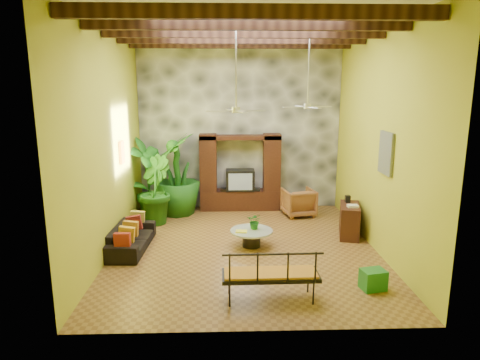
{
  "coord_description": "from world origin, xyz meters",
  "views": [
    {
      "loc": [
        -0.42,
        -9.41,
        3.7
      ],
      "look_at": [
        -0.1,
        0.2,
        1.57
      ],
      "focal_mm": 32.0,
      "sensor_mm": 36.0,
      "label": 1
    }
  ],
  "objects_px": {
    "tall_plant_c": "(177,174)",
    "ceiling_fan_front": "(236,100)",
    "wicker_armchair": "(299,202)",
    "side_console": "(349,221)",
    "green_bin": "(373,280)",
    "tall_plant_a": "(148,178)",
    "iron_bench": "(271,273)",
    "entertainment_center": "(240,178)",
    "coffee_table": "(251,236)",
    "tall_plant_b": "(154,190)",
    "sofa": "(131,238)",
    "ceiling_fan_back": "(308,98)"
  },
  "relations": [
    {
      "from": "ceiling_fan_back",
      "to": "tall_plant_a",
      "type": "relative_size",
      "value": 0.82
    },
    {
      "from": "ceiling_fan_front",
      "to": "tall_plant_c",
      "type": "relative_size",
      "value": 0.78
    },
    {
      "from": "tall_plant_b",
      "to": "tall_plant_c",
      "type": "distance_m",
      "value": 1.0
    },
    {
      "from": "ceiling_fan_front",
      "to": "iron_bench",
      "type": "bearing_deg",
      "value": -75.96
    },
    {
      "from": "sofa",
      "to": "tall_plant_c",
      "type": "height_order",
      "value": "tall_plant_c"
    },
    {
      "from": "ceiling_fan_back",
      "to": "tall_plant_a",
      "type": "bearing_deg",
      "value": 162.81
    },
    {
      "from": "ceiling_fan_back",
      "to": "ceiling_fan_front",
      "type": "bearing_deg",
      "value": -138.37
    },
    {
      "from": "ceiling_fan_front",
      "to": "entertainment_center",
      "type": "bearing_deg",
      "value": 86.76
    },
    {
      "from": "tall_plant_a",
      "to": "tall_plant_b",
      "type": "bearing_deg",
      "value": -65.24
    },
    {
      "from": "ceiling_fan_back",
      "to": "wicker_armchair",
      "type": "xyz_separation_m",
      "value": [
        0.07,
        1.25,
        -3.01
      ]
    },
    {
      "from": "coffee_table",
      "to": "iron_bench",
      "type": "relative_size",
      "value": 0.58
    },
    {
      "from": "entertainment_center",
      "to": "iron_bench",
      "type": "xyz_separation_m",
      "value": [
        0.34,
        -5.71,
        -0.44
      ]
    },
    {
      "from": "green_bin",
      "to": "sofa",
      "type": "bearing_deg",
      "value": 156.3
    },
    {
      "from": "coffee_table",
      "to": "side_console",
      "type": "height_order",
      "value": "side_console"
    },
    {
      "from": "entertainment_center",
      "to": "coffee_table",
      "type": "height_order",
      "value": "entertainment_center"
    },
    {
      "from": "ceiling_fan_front",
      "to": "wicker_armchair",
      "type": "height_order",
      "value": "ceiling_fan_front"
    },
    {
      "from": "iron_bench",
      "to": "green_bin",
      "type": "height_order",
      "value": "iron_bench"
    },
    {
      "from": "ceiling_fan_front",
      "to": "side_console",
      "type": "relative_size",
      "value": 1.85
    },
    {
      "from": "green_bin",
      "to": "entertainment_center",
      "type": "bearing_deg",
      "value": 113.27
    },
    {
      "from": "entertainment_center",
      "to": "tall_plant_a",
      "type": "bearing_deg",
      "value": -166.8
    },
    {
      "from": "coffee_table",
      "to": "tall_plant_c",
      "type": "bearing_deg",
      "value": 126.81
    },
    {
      "from": "tall_plant_a",
      "to": "iron_bench",
      "type": "distance_m",
      "value": 5.94
    },
    {
      "from": "ceiling_fan_back",
      "to": "green_bin",
      "type": "bearing_deg",
      "value": -78.52
    },
    {
      "from": "tall_plant_a",
      "to": "iron_bench",
      "type": "relative_size",
      "value": 1.34
    },
    {
      "from": "entertainment_center",
      "to": "tall_plant_c",
      "type": "bearing_deg",
      "value": -167.65
    },
    {
      "from": "ceiling_fan_back",
      "to": "tall_plant_b",
      "type": "relative_size",
      "value": 1.0
    },
    {
      "from": "tall_plant_a",
      "to": "iron_bench",
      "type": "height_order",
      "value": "tall_plant_a"
    },
    {
      "from": "ceiling_fan_back",
      "to": "tall_plant_c",
      "type": "bearing_deg",
      "value": 156.06
    },
    {
      "from": "entertainment_center",
      "to": "sofa",
      "type": "relative_size",
      "value": 1.26
    },
    {
      "from": "wicker_armchair",
      "to": "tall_plant_b",
      "type": "distance_m",
      "value": 4.12
    },
    {
      "from": "coffee_table",
      "to": "green_bin",
      "type": "bearing_deg",
      "value": -46.33
    },
    {
      "from": "side_console",
      "to": "ceiling_fan_back",
      "type": "bearing_deg",
      "value": 167.06
    },
    {
      "from": "ceiling_fan_back",
      "to": "tall_plant_a",
      "type": "height_order",
      "value": "ceiling_fan_back"
    },
    {
      "from": "ceiling_fan_front",
      "to": "sofa",
      "type": "xyz_separation_m",
      "value": [
        -2.41,
        0.37,
        -3.12
      ]
    },
    {
      "from": "tall_plant_a",
      "to": "green_bin",
      "type": "bearing_deg",
      "value": -43.58
    },
    {
      "from": "coffee_table",
      "to": "side_console",
      "type": "bearing_deg",
      "value": 14.33
    },
    {
      "from": "tall_plant_c",
      "to": "green_bin",
      "type": "relative_size",
      "value": 5.48
    },
    {
      "from": "tall_plant_c",
      "to": "green_bin",
      "type": "xyz_separation_m",
      "value": [
        4.14,
        -4.91,
        -1.0
      ]
    },
    {
      "from": "tall_plant_c",
      "to": "ceiling_fan_front",
      "type": "bearing_deg",
      "value": -62.22
    },
    {
      "from": "coffee_table",
      "to": "side_console",
      "type": "relative_size",
      "value": 0.98
    },
    {
      "from": "wicker_armchair",
      "to": "side_console",
      "type": "xyz_separation_m",
      "value": [
        0.98,
        -1.77,
        0.01
      ]
    },
    {
      "from": "ceiling_fan_back",
      "to": "tall_plant_c",
      "type": "relative_size",
      "value": 0.78
    },
    {
      "from": "tall_plant_a",
      "to": "tall_plant_b",
      "type": "xyz_separation_m",
      "value": [
        0.28,
        -0.6,
        -0.21
      ]
    },
    {
      "from": "tall_plant_a",
      "to": "side_console",
      "type": "distance_m",
      "value": 5.66
    },
    {
      "from": "tall_plant_c",
      "to": "iron_bench",
      "type": "distance_m",
      "value": 5.78
    },
    {
      "from": "sofa",
      "to": "wicker_armchair",
      "type": "xyz_separation_m",
      "value": [
        4.29,
        2.48,
        0.12
      ]
    },
    {
      "from": "side_console",
      "to": "green_bin",
      "type": "distance_m",
      "value": 2.89
    },
    {
      "from": "wicker_armchair",
      "to": "tall_plant_b",
      "type": "relative_size",
      "value": 0.47
    },
    {
      "from": "ceiling_fan_back",
      "to": "tall_plant_a",
      "type": "xyz_separation_m",
      "value": [
        -4.25,
        1.31,
        -2.26
      ]
    },
    {
      "from": "tall_plant_a",
      "to": "tall_plant_b",
      "type": "distance_m",
      "value": 0.7
    }
  ]
}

